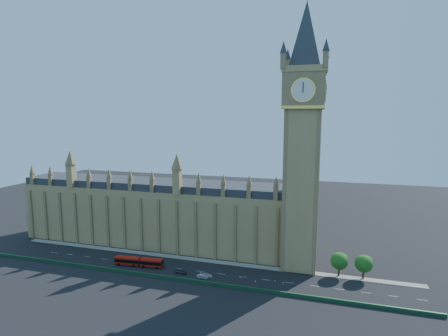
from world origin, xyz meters
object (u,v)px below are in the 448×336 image
(car_silver, at_px, (203,276))
(car_white, at_px, (206,275))
(car_grey, at_px, (181,271))
(red_bus, at_px, (139,262))

(car_silver, relative_size, car_white, 0.91)
(car_grey, xyz_separation_m, car_silver, (8.80, -1.44, -0.10))
(car_grey, relative_size, car_white, 1.00)
(red_bus, relative_size, car_silver, 4.53)
(car_grey, distance_m, car_silver, 8.91)
(car_grey, height_order, car_silver, car_grey)
(car_silver, xyz_separation_m, car_white, (0.83, 1.27, -0.02))
(red_bus, xyz_separation_m, car_grey, (17.56, -1.42, -0.88))
(red_bus, bearing_deg, car_grey, -9.04)
(red_bus, distance_m, car_silver, 26.53)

